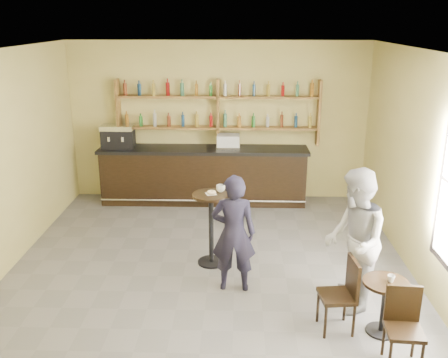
{
  "coord_description": "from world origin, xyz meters",
  "views": [
    {
      "loc": [
        0.43,
        -6.48,
        3.62
      ],
      "look_at": [
        0.2,
        0.8,
        1.25
      ],
      "focal_mm": 40.0,
      "sensor_mm": 36.0,
      "label": 1
    }
  ],
  "objects_px": {
    "man_main": "(234,233)",
    "chair_south": "(404,330)",
    "pedestal_table": "(211,229)",
    "cafe_table": "(383,307)",
    "espresso_machine": "(118,136)",
    "patron_second": "(354,241)",
    "chair_west": "(337,295)",
    "pastry_case": "(228,141)",
    "bar_counter": "(204,175)"
  },
  "relations": [
    {
      "from": "man_main",
      "to": "chair_south",
      "type": "relative_size",
      "value": 1.88
    },
    {
      "from": "pedestal_table",
      "to": "cafe_table",
      "type": "relative_size",
      "value": 1.65
    },
    {
      "from": "espresso_machine",
      "to": "cafe_table",
      "type": "distance_m",
      "value": 6.15
    },
    {
      "from": "man_main",
      "to": "cafe_table",
      "type": "relative_size",
      "value": 2.42
    },
    {
      "from": "espresso_machine",
      "to": "patron_second",
      "type": "relative_size",
      "value": 0.34
    },
    {
      "from": "cafe_table",
      "to": "patron_second",
      "type": "relative_size",
      "value": 0.37
    },
    {
      "from": "chair_south",
      "to": "patron_second",
      "type": "relative_size",
      "value": 0.47
    },
    {
      "from": "pedestal_table",
      "to": "man_main",
      "type": "distance_m",
      "value": 0.85
    },
    {
      "from": "man_main",
      "to": "chair_south",
      "type": "height_order",
      "value": "man_main"
    },
    {
      "from": "chair_west",
      "to": "chair_south",
      "type": "bearing_deg",
      "value": 36.37
    },
    {
      "from": "man_main",
      "to": "cafe_table",
      "type": "distance_m",
      "value": 2.1
    },
    {
      "from": "pastry_case",
      "to": "pedestal_table",
      "type": "xyz_separation_m",
      "value": [
        -0.2,
        -2.71,
        -0.7
      ]
    },
    {
      "from": "chair_south",
      "to": "bar_counter",
      "type": "bearing_deg",
      "value": 120.25
    },
    {
      "from": "pastry_case",
      "to": "chair_west",
      "type": "relative_size",
      "value": 0.5
    },
    {
      "from": "bar_counter",
      "to": "espresso_machine",
      "type": "height_order",
      "value": "espresso_machine"
    },
    {
      "from": "espresso_machine",
      "to": "pastry_case",
      "type": "bearing_deg",
      "value": -4.1
    },
    {
      "from": "pedestal_table",
      "to": "chair_west",
      "type": "bearing_deg",
      "value": -46.25
    },
    {
      "from": "man_main",
      "to": "chair_south",
      "type": "distance_m",
      "value": 2.46
    },
    {
      "from": "bar_counter",
      "to": "man_main",
      "type": "relative_size",
      "value": 2.51
    },
    {
      "from": "chair_west",
      "to": "patron_second",
      "type": "relative_size",
      "value": 0.49
    },
    {
      "from": "pedestal_table",
      "to": "cafe_table",
      "type": "height_order",
      "value": "pedestal_table"
    },
    {
      "from": "pastry_case",
      "to": "chair_south",
      "type": "bearing_deg",
      "value": -65.01
    },
    {
      "from": "chair_west",
      "to": "bar_counter",
      "type": "bearing_deg",
      "value": -162.89
    },
    {
      "from": "bar_counter",
      "to": "chair_west",
      "type": "xyz_separation_m",
      "value": [
        1.9,
        -4.37,
        -0.1
      ]
    },
    {
      "from": "pedestal_table",
      "to": "chair_south",
      "type": "height_order",
      "value": "pedestal_table"
    },
    {
      "from": "man_main",
      "to": "patron_second",
      "type": "bearing_deg",
      "value": 166.37
    },
    {
      "from": "bar_counter",
      "to": "chair_west",
      "type": "height_order",
      "value": "bar_counter"
    },
    {
      "from": "cafe_table",
      "to": "patron_second",
      "type": "xyz_separation_m",
      "value": [
        -0.27,
        0.57,
        0.59
      ]
    },
    {
      "from": "pastry_case",
      "to": "chair_west",
      "type": "distance_m",
      "value": 4.66
    },
    {
      "from": "man_main",
      "to": "chair_west",
      "type": "xyz_separation_m",
      "value": [
        1.25,
        -0.93,
        -0.37
      ]
    },
    {
      "from": "man_main",
      "to": "cafe_table",
      "type": "xyz_separation_m",
      "value": [
        1.8,
        -0.98,
        -0.49
      ]
    },
    {
      "from": "bar_counter",
      "to": "man_main",
      "type": "xyz_separation_m",
      "value": [
        0.65,
        -3.44,
        0.27
      ]
    },
    {
      "from": "espresso_machine",
      "to": "man_main",
      "type": "height_order",
      "value": "man_main"
    },
    {
      "from": "bar_counter",
      "to": "chair_west",
      "type": "distance_m",
      "value": 4.77
    },
    {
      "from": "pastry_case",
      "to": "man_main",
      "type": "xyz_separation_m",
      "value": [
        0.15,
        -3.44,
        -0.44
      ]
    },
    {
      "from": "man_main",
      "to": "chair_west",
      "type": "height_order",
      "value": "man_main"
    },
    {
      "from": "espresso_machine",
      "to": "chair_south",
      "type": "relative_size",
      "value": 0.72
    },
    {
      "from": "chair_west",
      "to": "patron_second",
      "type": "xyz_separation_m",
      "value": [
        0.28,
        0.52,
        0.47
      ]
    },
    {
      "from": "pastry_case",
      "to": "bar_counter",
      "type": "bearing_deg",
      "value": -176.7
    },
    {
      "from": "pedestal_table",
      "to": "pastry_case",
      "type": "bearing_deg",
      "value": 85.88
    },
    {
      "from": "chair_south",
      "to": "chair_west",
      "type": "bearing_deg",
      "value": 136.52
    },
    {
      "from": "cafe_table",
      "to": "chair_west",
      "type": "distance_m",
      "value": 0.57
    },
    {
      "from": "cafe_table",
      "to": "espresso_machine",
      "type": "bearing_deg",
      "value": 133.14
    },
    {
      "from": "bar_counter",
      "to": "pastry_case",
      "type": "height_order",
      "value": "pastry_case"
    },
    {
      "from": "espresso_machine",
      "to": "chair_west",
      "type": "height_order",
      "value": "espresso_machine"
    },
    {
      "from": "chair_south",
      "to": "espresso_machine",
      "type": "bearing_deg",
      "value": 133.68
    },
    {
      "from": "chair_west",
      "to": "patron_second",
      "type": "bearing_deg",
      "value": 145.42
    },
    {
      "from": "chair_west",
      "to": "espresso_machine",
      "type": "bearing_deg",
      "value": -146.92
    },
    {
      "from": "pastry_case",
      "to": "man_main",
      "type": "relative_size",
      "value": 0.28
    },
    {
      "from": "chair_south",
      "to": "pastry_case",
      "type": "bearing_deg",
      "value": 115.51
    }
  ]
}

